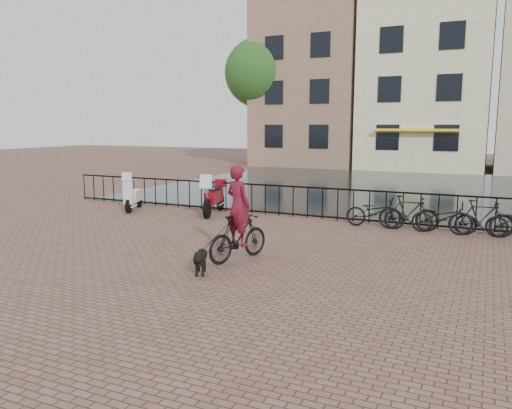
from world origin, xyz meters
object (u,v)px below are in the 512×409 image
at_px(cyclist, 238,218).
at_px(scooter, 133,190).
at_px(motorcycle, 214,193).
at_px(dog, 201,261).

height_order(cyclist, scooter, cyclist).
bearing_deg(scooter, motorcycle, -12.62).
xyz_separation_m(dog, scooter, (-6.15, 5.58, 0.44)).
bearing_deg(scooter, dog, -63.93).
bearing_deg(cyclist, scooter, -15.20).
xyz_separation_m(motorcycle, scooter, (-2.99, -0.48, -0.02)).
distance_m(cyclist, motorcycle, 5.87).
relative_size(cyclist, dog, 2.92).
height_order(cyclist, dog, cyclist).
bearing_deg(motorcycle, scooter, 175.85).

